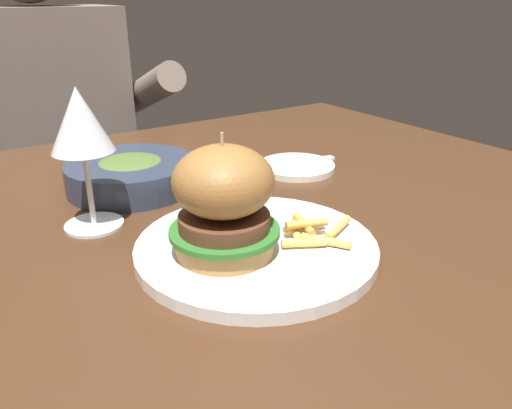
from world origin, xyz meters
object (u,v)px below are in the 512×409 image
object	(u,v)px
table_knife	(269,165)
diner_person	(60,181)
wine_glass	(80,126)
bread_plate	(296,167)
main_plate	(256,248)
burger_sandwich	(224,201)
soup_bowl	(131,173)

from	to	relation	value
table_knife	diner_person	distance (m)	0.70
wine_glass	bread_plate	xyz separation A→B (m)	(0.34, 0.03, -0.12)
main_plate	wine_glass	xyz separation A→B (m)	(-0.13, 0.17, 0.12)
burger_sandwich	table_knife	xyz separation A→B (m)	(0.21, 0.21, -0.06)
bread_plate	soup_bowl	xyz separation A→B (m)	(-0.25, 0.07, 0.02)
main_plate	diner_person	world-z (taller)	diner_person
burger_sandwich	bread_plate	world-z (taller)	burger_sandwich
table_knife	soup_bowl	xyz separation A→B (m)	(-0.21, 0.06, 0.01)
soup_bowl	diner_person	distance (m)	0.62
burger_sandwich	diner_person	size ratio (longest dim) A/B	0.11
bread_plate	soup_bowl	size ratio (longest dim) A/B	0.67
bread_plate	diner_person	size ratio (longest dim) A/B	0.11
wine_glass	soup_bowl	world-z (taller)	wine_glass
bread_plate	diner_person	bearing A→B (deg)	109.60
wine_glass	diner_person	xyz separation A→B (m)	(0.11, 0.69, -0.30)
wine_glass	diner_person	bearing A→B (deg)	81.21
wine_glass	burger_sandwich	bearing A→B (deg)	-62.78
soup_bowl	wine_glass	bearing A→B (deg)	-131.77
wine_glass	bread_plate	size ratio (longest dim) A/B	1.38
wine_glass	bread_plate	distance (m)	0.36
table_knife	soup_bowl	world-z (taller)	soup_bowl
wine_glass	table_knife	distance (m)	0.32
bread_plate	table_knife	bearing A→B (deg)	168.10
table_knife	bread_plate	bearing A→B (deg)	-11.90
bread_plate	diner_person	distance (m)	0.73
soup_bowl	diner_person	world-z (taller)	diner_person
main_plate	burger_sandwich	distance (m)	0.08
burger_sandwich	soup_bowl	size ratio (longest dim) A/B	0.69
wine_glass	table_knife	size ratio (longest dim) A/B	0.88
table_knife	wine_glass	bearing A→B (deg)	-172.65
wine_glass	table_knife	xyz separation A→B (m)	(0.29, 0.04, -0.11)
wine_glass	diner_person	distance (m)	0.76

